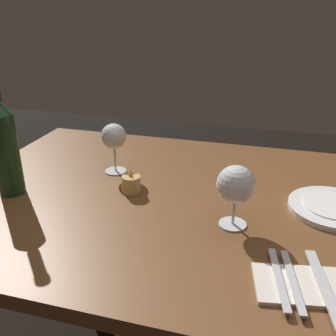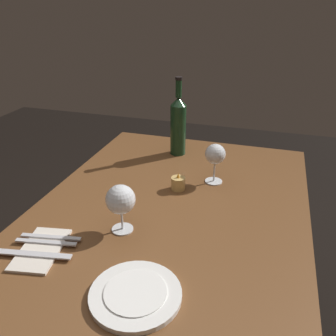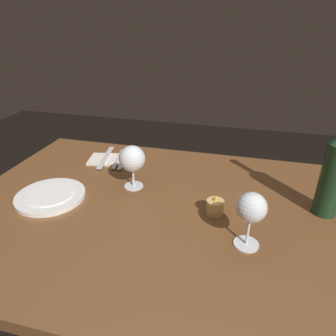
{
  "view_description": "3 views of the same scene",
  "coord_description": "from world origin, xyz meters",
  "px_view_note": "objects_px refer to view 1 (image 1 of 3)",
  "views": [
    {
      "loc": [
        0.2,
        -0.89,
        1.23
      ],
      "look_at": [
        -0.02,
        -0.09,
        0.86
      ],
      "focal_mm": 40.82,
      "sensor_mm": 36.0,
      "label": 1
    },
    {
      "loc": [
        0.95,
        0.29,
        1.38
      ],
      "look_at": [
        -0.08,
        -0.02,
        0.86
      ],
      "focal_mm": 37.73,
      "sensor_mm": 36.0,
      "label": 2
    },
    {
      "loc": [
        -0.2,
        0.75,
        1.27
      ],
      "look_at": [
        0.0,
        -0.05,
        0.86
      ],
      "focal_mm": 32.37,
      "sensor_mm": 36.0,
      "label": 3
    }
  ],
  "objects_px": {
    "votive_candle": "(131,185)",
    "wine_glass_left": "(236,186)",
    "fork_outer": "(279,278)",
    "table_knife": "(324,286)",
    "dinner_plate": "(333,208)",
    "wine_bottle": "(5,146)",
    "folded_napkin": "(306,286)",
    "wine_glass_right": "(114,138)",
    "fork_inner": "(293,280)"
  },
  "relations": [
    {
      "from": "wine_bottle",
      "to": "fork_inner",
      "type": "distance_m",
      "value": 0.77
    },
    {
      "from": "wine_glass_right",
      "to": "dinner_plate",
      "type": "xyz_separation_m",
      "value": [
        0.62,
        -0.07,
        -0.1
      ]
    },
    {
      "from": "wine_glass_left",
      "to": "fork_inner",
      "type": "distance_m",
      "value": 0.24
    },
    {
      "from": "wine_glass_left",
      "to": "dinner_plate",
      "type": "relative_size",
      "value": 0.69
    },
    {
      "from": "votive_candle",
      "to": "fork_outer",
      "type": "distance_m",
      "value": 0.48
    },
    {
      "from": "wine_glass_right",
      "to": "fork_inner",
      "type": "relative_size",
      "value": 0.86
    },
    {
      "from": "folded_napkin",
      "to": "table_knife",
      "type": "xyz_separation_m",
      "value": [
        0.03,
        0.0,
        0.01
      ]
    },
    {
      "from": "votive_candle",
      "to": "table_knife",
      "type": "bearing_deg",
      "value": -29.78
    },
    {
      "from": "wine_bottle",
      "to": "table_knife",
      "type": "xyz_separation_m",
      "value": [
        0.8,
        -0.18,
        -0.13
      ]
    },
    {
      "from": "wine_bottle",
      "to": "table_knife",
      "type": "relative_size",
      "value": 1.63
    },
    {
      "from": "table_knife",
      "to": "votive_candle",
      "type": "bearing_deg",
      "value": 150.22
    },
    {
      "from": "wine_glass_right",
      "to": "wine_bottle",
      "type": "distance_m",
      "value": 0.3
    },
    {
      "from": "dinner_plate",
      "to": "table_knife",
      "type": "distance_m",
      "value": 0.32
    },
    {
      "from": "wine_bottle",
      "to": "folded_napkin",
      "type": "distance_m",
      "value": 0.8
    },
    {
      "from": "votive_candle",
      "to": "fork_outer",
      "type": "bearing_deg",
      "value": -34.49
    },
    {
      "from": "wine_glass_right",
      "to": "dinner_plate",
      "type": "relative_size",
      "value": 0.7
    },
    {
      "from": "dinner_plate",
      "to": "fork_outer",
      "type": "distance_m",
      "value": 0.34
    },
    {
      "from": "dinner_plate",
      "to": "folded_napkin",
      "type": "bearing_deg",
      "value": -104.12
    },
    {
      "from": "fork_inner",
      "to": "wine_glass_right",
      "type": "bearing_deg",
      "value": 143.14
    },
    {
      "from": "wine_glass_right",
      "to": "folded_napkin",
      "type": "relative_size",
      "value": 0.75
    },
    {
      "from": "wine_glass_right",
      "to": "fork_outer",
      "type": "xyz_separation_m",
      "value": [
        0.49,
        -0.39,
        -0.1
      ]
    },
    {
      "from": "wine_glass_right",
      "to": "wine_glass_left",
      "type": "bearing_deg",
      "value": -28.51
    },
    {
      "from": "votive_candle",
      "to": "wine_glass_left",
      "type": "bearing_deg",
      "value": -18.04
    },
    {
      "from": "wine_bottle",
      "to": "folded_napkin",
      "type": "bearing_deg",
      "value": -13.56
    },
    {
      "from": "fork_outer",
      "to": "wine_glass_right",
      "type": "bearing_deg",
      "value": 141.78
    },
    {
      "from": "folded_napkin",
      "to": "fork_outer",
      "type": "bearing_deg",
      "value": 180.0
    },
    {
      "from": "wine_bottle",
      "to": "votive_candle",
      "type": "bearing_deg",
      "value": 15.72
    },
    {
      "from": "dinner_plate",
      "to": "votive_candle",
      "type": "bearing_deg",
      "value": -175.43
    },
    {
      "from": "fork_outer",
      "to": "table_knife",
      "type": "distance_m",
      "value": 0.08
    },
    {
      "from": "wine_bottle",
      "to": "dinner_plate",
      "type": "relative_size",
      "value": 1.55
    },
    {
      "from": "wine_bottle",
      "to": "fork_outer",
      "type": "bearing_deg",
      "value": -14.47
    },
    {
      "from": "dinner_plate",
      "to": "fork_inner",
      "type": "xyz_separation_m",
      "value": [
        -0.1,
        -0.32,
        0.0
      ]
    },
    {
      "from": "wine_glass_left",
      "to": "votive_candle",
      "type": "height_order",
      "value": "wine_glass_left"
    },
    {
      "from": "votive_candle",
      "to": "folded_napkin",
      "type": "bearing_deg",
      "value": -31.41
    },
    {
      "from": "fork_inner",
      "to": "fork_outer",
      "type": "xyz_separation_m",
      "value": [
        -0.02,
        0.0,
        0.0
      ]
    },
    {
      "from": "votive_candle",
      "to": "dinner_plate",
      "type": "bearing_deg",
      "value": 4.57
    },
    {
      "from": "wine_glass_right",
      "to": "fork_outer",
      "type": "height_order",
      "value": "wine_glass_right"
    },
    {
      "from": "fork_inner",
      "to": "fork_outer",
      "type": "relative_size",
      "value": 1.0
    },
    {
      "from": "wine_bottle",
      "to": "dinner_plate",
      "type": "bearing_deg",
      "value": 8.84
    },
    {
      "from": "wine_glass_left",
      "to": "folded_napkin",
      "type": "xyz_separation_m",
      "value": [
        0.16,
        -0.18,
        -0.1
      ]
    },
    {
      "from": "votive_candle",
      "to": "table_knife",
      "type": "distance_m",
      "value": 0.55
    },
    {
      "from": "wine_glass_left",
      "to": "wine_glass_right",
      "type": "distance_m",
      "value": 0.44
    },
    {
      "from": "votive_candle",
      "to": "wine_bottle",
      "type": "bearing_deg",
      "value": -164.28
    },
    {
      "from": "votive_candle",
      "to": "dinner_plate",
      "type": "height_order",
      "value": "votive_candle"
    },
    {
      "from": "folded_napkin",
      "to": "fork_outer",
      "type": "distance_m",
      "value": 0.05
    },
    {
      "from": "wine_bottle",
      "to": "dinner_plate",
      "type": "distance_m",
      "value": 0.87
    },
    {
      "from": "wine_glass_left",
      "to": "table_knife",
      "type": "bearing_deg",
      "value": -43.71
    },
    {
      "from": "fork_inner",
      "to": "table_knife",
      "type": "distance_m",
      "value": 0.06
    },
    {
      "from": "fork_outer",
      "to": "table_knife",
      "type": "relative_size",
      "value": 0.85
    },
    {
      "from": "votive_candle",
      "to": "fork_outer",
      "type": "xyz_separation_m",
      "value": [
        0.4,
        -0.27,
        -0.01
      ]
    }
  ]
}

